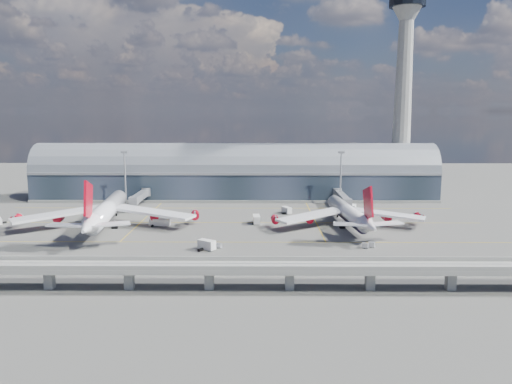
{
  "coord_description": "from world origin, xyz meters",
  "views": [
    {
      "loc": [
        12.56,
        -173.92,
        43.83
      ],
      "look_at": [
        11.14,
        10.0,
        14.0
      ],
      "focal_mm": 35.0,
      "sensor_mm": 36.0,
      "label": 1
    }
  ],
  "objects_px": {
    "floodlight_mast_right": "(341,177)",
    "service_truck_3": "(256,219)",
    "service_truck_1": "(207,245)",
    "cargo_train_0": "(212,246)",
    "airliner_left": "(106,211)",
    "cargo_train_2": "(368,245)",
    "cargo_train_1": "(239,266)",
    "service_truck_4": "(353,208)",
    "airliner_right": "(349,214)",
    "service_truck_2": "(160,222)",
    "floodlight_mast_left": "(125,177)",
    "control_tower": "(403,96)",
    "service_truck_5": "(287,210)"
  },
  "relations": [
    {
      "from": "cargo_train_0",
      "to": "cargo_train_1",
      "type": "relative_size",
      "value": 0.81
    },
    {
      "from": "service_truck_2",
      "to": "cargo_train_2",
      "type": "height_order",
      "value": "service_truck_2"
    },
    {
      "from": "control_tower",
      "to": "airliner_left",
      "type": "height_order",
      "value": "control_tower"
    },
    {
      "from": "service_truck_1",
      "to": "airliner_right",
      "type": "bearing_deg",
      "value": -23.9
    },
    {
      "from": "service_truck_5",
      "to": "cargo_train_0",
      "type": "bearing_deg",
      "value": -140.39
    },
    {
      "from": "service_truck_1",
      "to": "cargo_train_0",
      "type": "xyz_separation_m",
      "value": [
        1.52,
        1.46,
        -0.85
      ]
    },
    {
      "from": "service_truck_3",
      "to": "cargo_train_0",
      "type": "bearing_deg",
      "value": -115.23
    },
    {
      "from": "service_truck_5",
      "to": "control_tower",
      "type": "bearing_deg",
      "value": 11.47
    },
    {
      "from": "airliner_right",
      "to": "service_truck_3",
      "type": "height_order",
      "value": "airliner_right"
    },
    {
      "from": "airliner_left",
      "to": "floodlight_mast_left",
      "type": "bearing_deg",
      "value": 89.0
    },
    {
      "from": "airliner_left",
      "to": "service_truck_3",
      "type": "bearing_deg",
      "value": 1.21
    },
    {
      "from": "floodlight_mast_left",
      "to": "cargo_train_1",
      "type": "distance_m",
      "value": 111.03
    },
    {
      "from": "service_truck_3",
      "to": "cargo_train_1",
      "type": "distance_m",
      "value": 58.26
    },
    {
      "from": "control_tower",
      "to": "cargo_train_0",
      "type": "distance_m",
      "value": 143.43
    },
    {
      "from": "cargo_train_2",
      "to": "airliner_right",
      "type": "bearing_deg",
      "value": 27.28
    },
    {
      "from": "service_truck_3",
      "to": "cargo_train_0",
      "type": "xyz_separation_m",
      "value": [
        -14.11,
        -36.84,
        -0.86
      ]
    },
    {
      "from": "cargo_train_0",
      "to": "floodlight_mast_left",
      "type": "bearing_deg",
      "value": 57.25
    },
    {
      "from": "floodlight_mast_right",
      "to": "airliner_left",
      "type": "relative_size",
      "value": 0.35
    },
    {
      "from": "service_truck_1",
      "to": "cargo_train_1",
      "type": "distance_m",
      "value": 22.69
    },
    {
      "from": "cargo_train_0",
      "to": "cargo_train_2",
      "type": "bearing_deg",
      "value": -63.56
    },
    {
      "from": "floodlight_mast_right",
      "to": "cargo_train_2",
      "type": "distance_m",
      "value": 72.8
    },
    {
      "from": "service_truck_1",
      "to": "service_truck_3",
      "type": "bearing_deg",
      "value": 11.23
    },
    {
      "from": "airliner_left",
      "to": "service_truck_3",
      "type": "distance_m",
      "value": 57.79
    },
    {
      "from": "floodlight_mast_left",
      "to": "airliner_right",
      "type": "xyz_separation_m",
      "value": [
        96.72,
        -42.05,
        -8.49
      ]
    },
    {
      "from": "service_truck_5",
      "to": "cargo_train_1",
      "type": "relative_size",
      "value": 0.72
    },
    {
      "from": "service_truck_5",
      "to": "airliner_right",
      "type": "bearing_deg",
      "value": -73.29
    },
    {
      "from": "service_truck_2",
      "to": "cargo_train_0",
      "type": "distance_m",
      "value": 39.3
    },
    {
      "from": "floodlight_mast_right",
      "to": "airliner_right",
      "type": "bearing_deg",
      "value": -94.46
    },
    {
      "from": "floodlight_mast_left",
      "to": "service_truck_2",
      "type": "relative_size",
      "value": 3.11
    },
    {
      "from": "airliner_right",
      "to": "service_truck_3",
      "type": "bearing_deg",
      "value": 165.91
    },
    {
      "from": "cargo_train_1",
      "to": "service_truck_4",
      "type": "bearing_deg",
      "value": -13.43
    },
    {
      "from": "control_tower",
      "to": "airliner_right",
      "type": "height_order",
      "value": "control_tower"
    },
    {
      "from": "floodlight_mast_left",
      "to": "cargo_train_0",
      "type": "relative_size",
      "value": 3.71
    },
    {
      "from": "floodlight_mast_right",
      "to": "service_truck_3",
      "type": "relative_size",
      "value": 3.71
    },
    {
      "from": "floodlight_mast_left",
      "to": "service_truck_4",
      "type": "height_order",
      "value": "floodlight_mast_left"
    },
    {
      "from": "airliner_right",
      "to": "service_truck_1",
      "type": "xyz_separation_m",
      "value": [
        -51.09,
        -32.76,
        -3.48
      ]
    },
    {
      "from": "cargo_train_0",
      "to": "cargo_train_2",
      "type": "height_order",
      "value": "cargo_train_2"
    },
    {
      "from": "service_truck_4",
      "to": "cargo_train_1",
      "type": "distance_m",
      "value": 93.89
    },
    {
      "from": "airliner_right",
      "to": "service_truck_2",
      "type": "distance_m",
      "value": 72.79
    },
    {
      "from": "control_tower",
      "to": "service_truck_2",
      "type": "distance_m",
      "value": 140.26
    },
    {
      "from": "airliner_left",
      "to": "service_truck_1",
      "type": "distance_m",
      "value": 51.79
    },
    {
      "from": "service_truck_3",
      "to": "service_truck_5",
      "type": "bearing_deg",
      "value": 52.54
    },
    {
      "from": "control_tower",
      "to": "service_truck_2",
      "type": "relative_size",
      "value": 12.47
    },
    {
      "from": "service_truck_4",
      "to": "cargo_train_2",
      "type": "relative_size",
      "value": 1.17
    },
    {
      "from": "airliner_right",
      "to": "service_truck_2",
      "type": "xyz_separation_m",
      "value": [
        -72.7,
        0.46,
        -3.63
      ]
    },
    {
      "from": "airliner_left",
      "to": "cargo_train_1",
      "type": "relative_size",
      "value": 8.62
    },
    {
      "from": "cargo_train_1",
      "to": "control_tower",
      "type": "bearing_deg",
      "value": -16.14
    },
    {
      "from": "airliner_right",
      "to": "service_truck_2",
      "type": "relative_size",
      "value": 7.57
    },
    {
      "from": "cargo_train_0",
      "to": "floodlight_mast_right",
      "type": "bearing_deg",
      "value": -11.26
    },
    {
      "from": "floodlight_mast_left",
      "to": "cargo_train_0",
      "type": "height_order",
      "value": "floodlight_mast_left"
    }
  ]
}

